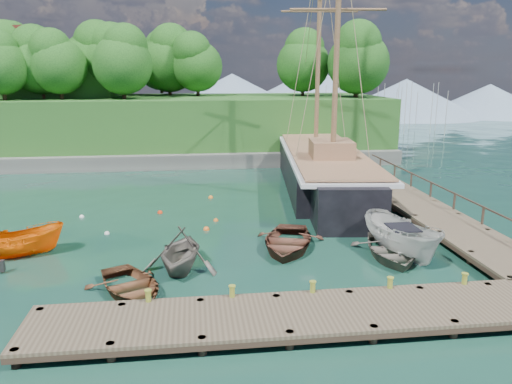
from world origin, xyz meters
TOP-DOWN VIEW (x-y plane):
  - ground at (0.00, 0.00)m, footprint 160.00×160.00m
  - dock_near at (2.00, -6.50)m, footprint 20.00×3.20m
  - dock_east at (11.50, 7.00)m, footprint 3.20×24.00m
  - bollard_0 at (-4.00, -5.10)m, footprint 0.26×0.26m
  - bollard_1 at (-1.00, -5.10)m, footprint 0.26×0.26m
  - bollard_2 at (2.00, -5.10)m, footprint 0.26×0.26m
  - bollard_3 at (5.00, -5.10)m, footprint 0.26×0.26m
  - bollard_4 at (8.00, -5.10)m, footprint 0.26×0.26m
  - rowboat_0 at (-4.88, -3.04)m, footprint 4.53×5.08m
  - rowboat_1 at (-2.95, -0.87)m, footprint 4.10×4.52m
  - rowboat_2 at (2.22, 1.18)m, footprint 4.80×5.74m
  - rowboat_3 at (6.92, -0.52)m, footprint 3.91×5.04m
  - motorboat_orange at (-10.61, 1.72)m, footprint 4.42×2.72m
  - cabin_boat_white at (7.46, -0.43)m, footprint 3.11×5.61m
  - schooner at (7.38, 14.15)m, footprint 8.02×29.87m
  - mooring_buoy_0 at (-7.04, 4.67)m, footprint 0.28×0.28m
  - mooring_buoy_1 at (-1.67, 4.71)m, footprint 0.35×0.35m
  - mooring_buoy_2 at (-1.06, 6.34)m, footprint 0.29×0.29m
  - mooring_buoy_3 at (4.11, 7.46)m, footprint 0.29×0.29m
  - mooring_buoy_4 at (-4.43, 8.42)m, footprint 0.32×0.32m
  - mooring_buoy_5 at (-1.16, 11.79)m, footprint 0.34×0.34m
  - mooring_buoy_6 at (-9.06, 8.08)m, footprint 0.29×0.29m
  - headland at (-12.88, 31.36)m, footprint 51.00×19.31m
  - distant_ridge at (4.30, 70.00)m, footprint 117.00×40.00m

SIDE VIEW (x-z plane):
  - ground at x=0.00m, z-range 0.00..0.00m
  - bollard_0 at x=-4.00m, z-range -0.23..0.23m
  - bollard_1 at x=-1.00m, z-range -0.23..0.23m
  - bollard_2 at x=2.00m, z-range -0.23..0.23m
  - bollard_3 at x=5.00m, z-range -0.23..0.23m
  - bollard_4 at x=8.00m, z-range -0.23..0.23m
  - rowboat_0 at x=-4.88m, z-range -0.43..0.43m
  - rowboat_1 at x=-2.95m, z-range -1.03..1.03m
  - rowboat_2 at x=2.22m, z-range -0.51..0.51m
  - rowboat_3 at x=6.92m, z-range -0.48..0.48m
  - motorboat_orange at x=-10.61m, z-range -0.80..0.80m
  - cabin_boat_white at x=7.46m, z-range -1.02..1.02m
  - mooring_buoy_0 at x=-7.04m, z-range -0.14..0.14m
  - mooring_buoy_1 at x=-1.67m, z-range -0.17..0.17m
  - mooring_buoy_2 at x=-1.06m, z-range -0.15..0.15m
  - mooring_buoy_3 at x=4.11m, z-range -0.14..0.14m
  - mooring_buoy_4 at x=-4.43m, z-range -0.16..0.16m
  - mooring_buoy_5 at x=-1.16m, z-range -0.17..0.17m
  - mooring_buoy_6 at x=-9.06m, z-range -0.14..0.14m
  - dock_near at x=2.00m, z-range -0.12..0.98m
  - dock_east at x=11.50m, z-range -0.12..0.98m
  - schooner at x=7.38m, z-range -9.92..12.40m
  - distant_ridge at x=4.30m, z-range -0.65..9.35m
  - headland at x=-12.88m, z-range -0.91..11.99m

